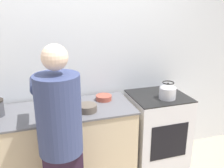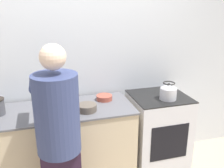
% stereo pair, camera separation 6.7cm
% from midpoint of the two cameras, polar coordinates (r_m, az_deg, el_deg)
% --- Properties ---
extents(wall_back, '(8.00, 0.05, 2.60)m').
position_cam_midpoint_polar(wall_back, '(2.86, -5.67, 5.21)').
color(wall_back, silver).
rests_on(wall_back, ground_plane).
extents(counter, '(1.52, 0.63, 0.91)m').
position_cam_midpoint_polar(counter, '(2.80, -10.69, -14.15)').
color(counter, '#C6B28E').
rests_on(counter, ground_plane).
extents(oven, '(0.62, 0.59, 0.94)m').
position_cam_midpoint_polar(oven, '(3.06, 10.93, -10.89)').
color(oven, silver).
rests_on(oven, ground_plane).
extents(person, '(0.40, 0.64, 1.66)m').
position_cam_midpoint_polar(person, '(2.12, -11.19, -11.77)').
color(person, '#2B192D').
rests_on(person, ground_plane).
extents(cutting_board, '(0.29, 0.25, 0.02)m').
position_cam_midpoint_polar(cutting_board, '(2.53, -11.69, -6.09)').
color(cutting_board, tan).
rests_on(cutting_board, counter).
extents(knife, '(0.22, 0.12, 0.01)m').
position_cam_midpoint_polar(knife, '(2.50, -12.48, -6.11)').
color(knife, silver).
rests_on(knife, cutting_board).
extents(kettle, '(0.18, 0.18, 0.19)m').
position_cam_midpoint_polar(kettle, '(2.76, 13.42, -1.83)').
color(kettle, silver).
rests_on(kettle, oven).
extents(bowl_prep, '(0.19, 0.19, 0.07)m').
position_cam_midpoint_polar(bowl_prep, '(2.50, -4.96, -5.42)').
color(bowl_prep, brown).
rests_on(bowl_prep, counter).
extents(bowl_mixing, '(0.17, 0.17, 0.05)m').
position_cam_midpoint_polar(bowl_mixing, '(2.77, -1.08, -3.12)').
color(bowl_mixing, '#9E4738').
rests_on(bowl_mixing, counter).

